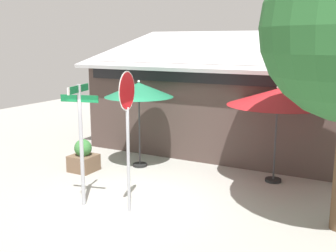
# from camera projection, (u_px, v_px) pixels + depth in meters

# --- Properties ---
(ground_plane) EXTENTS (28.00, 28.00, 0.10)m
(ground_plane) POSITION_uv_depth(u_px,v_px,m) (141.00, 200.00, 10.09)
(ground_plane) COLOR #9E9B93
(cafe_building) EXTENTS (9.81, 5.40, 4.18)m
(cafe_building) POSITION_uv_depth(u_px,v_px,m) (236.00, 102.00, 14.58)
(cafe_building) COLOR #473833
(cafe_building) RESTS_ON ground
(street_sign_post) EXTENTS (0.89, 0.95, 2.84)m
(street_sign_post) POSITION_uv_depth(u_px,v_px,m) (81.00, 132.00, 9.32)
(street_sign_post) COLOR #A8AAB2
(street_sign_post) RESTS_ON ground
(stop_sign) EXTENTS (0.18, 0.83, 3.16)m
(stop_sign) POSITION_uv_depth(u_px,v_px,m) (127.00, 114.00, 8.85)
(stop_sign) COLOR #A8AAB2
(stop_sign) RESTS_ON ground
(patio_umbrella_forest_green_left) EXTENTS (2.06, 2.06, 2.65)m
(patio_umbrella_forest_green_left) POSITION_uv_depth(u_px,v_px,m) (139.00, 90.00, 12.16)
(patio_umbrella_forest_green_left) COLOR black
(patio_umbrella_forest_green_left) RESTS_ON ground
(patio_umbrella_crimson_center) EXTENTS (2.67, 2.67, 2.63)m
(patio_umbrella_crimson_center) POSITION_uv_depth(u_px,v_px,m) (278.00, 97.00, 10.78)
(patio_umbrella_crimson_center) COLOR black
(patio_umbrella_crimson_center) RESTS_ON ground
(sidewalk_planter) EXTENTS (0.72, 0.72, 0.96)m
(sidewalk_planter) POSITION_uv_depth(u_px,v_px,m) (83.00, 158.00, 12.10)
(sidewalk_planter) COLOR brown
(sidewalk_planter) RESTS_ON ground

